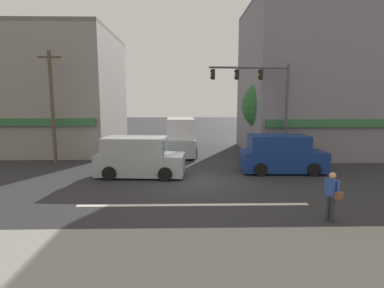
{
  "coord_description": "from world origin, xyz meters",
  "views": [
    {
      "loc": [
        -0.29,
        -14.65,
        4.0
      ],
      "look_at": [
        0.08,
        2.0,
        1.6
      ],
      "focal_mm": 28.0,
      "sensor_mm": 36.0,
      "label": 1
    }
  ],
  "objects_px": {
    "street_tree": "(268,106)",
    "traffic_light_mast": "(266,96)",
    "van_parked_curbside": "(281,155)",
    "pedestrian_foreground_with_bag": "(332,194)",
    "van_approaching_near": "(139,158)",
    "box_truck_crossing_leftbound": "(180,138)",
    "utility_pole_near_left": "(52,106)"
  },
  "relations": [
    {
      "from": "street_tree",
      "to": "traffic_light_mast",
      "type": "height_order",
      "value": "traffic_light_mast"
    },
    {
      "from": "van_parked_curbside",
      "to": "pedestrian_foreground_with_bag",
      "type": "height_order",
      "value": "van_parked_curbside"
    },
    {
      "from": "street_tree",
      "to": "traffic_light_mast",
      "type": "relative_size",
      "value": 0.89
    },
    {
      "from": "van_approaching_near",
      "to": "van_parked_curbside",
      "type": "height_order",
      "value": "same"
    },
    {
      "from": "box_truck_crossing_leftbound",
      "to": "street_tree",
      "type": "bearing_deg",
      "value": -6.42
    },
    {
      "from": "utility_pole_near_left",
      "to": "van_parked_curbside",
      "type": "distance_m",
      "value": 14.29
    },
    {
      "from": "van_parked_curbside",
      "to": "pedestrian_foreground_with_bag",
      "type": "relative_size",
      "value": 2.79
    },
    {
      "from": "traffic_light_mast",
      "to": "utility_pole_near_left",
      "type": "bearing_deg",
      "value": 175.6
    },
    {
      "from": "utility_pole_near_left",
      "to": "van_parked_curbside",
      "type": "height_order",
      "value": "utility_pole_near_left"
    },
    {
      "from": "street_tree",
      "to": "utility_pole_near_left",
      "type": "height_order",
      "value": "utility_pole_near_left"
    },
    {
      "from": "box_truck_crossing_leftbound",
      "to": "pedestrian_foreground_with_bag",
      "type": "xyz_separation_m",
      "value": [
        5.24,
        -12.75,
        -0.3
      ]
    },
    {
      "from": "street_tree",
      "to": "traffic_light_mast",
      "type": "bearing_deg",
      "value": -107.76
    },
    {
      "from": "traffic_light_mast",
      "to": "pedestrian_foreground_with_bag",
      "type": "height_order",
      "value": "traffic_light_mast"
    },
    {
      "from": "street_tree",
      "to": "box_truck_crossing_leftbound",
      "type": "xyz_separation_m",
      "value": [
        -6.33,
        0.71,
        -2.4
      ]
    },
    {
      "from": "utility_pole_near_left",
      "to": "van_approaching_near",
      "type": "xyz_separation_m",
      "value": [
        5.91,
        -3.47,
        -2.68
      ]
    },
    {
      "from": "utility_pole_near_left",
      "to": "pedestrian_foreground_with_bag",
      "type": "height_order",
      "value": "utility_pole_near_left"
    },
    {
      "from": "van_approaching_near",
      "to": "van_parked_curbside",
      "type": "distance_m",
      "value": 7.89
    },
    {
      "from": "utility_pole_near_left",
      "to": "traffic_light_mast",
      "type": "relative_size",
      "value": 1.14
    },
    {
      "from": "street_tree",
      "to": "van_approaching_near",
      "type": "xyz_separation_m",
      "value": [
        -8.43,
        -5.83,
        -2.64
      ]
    },
    {
      "from": "utility_pole_near_left",
      "to": "street_tree",
      "type": "bearing_deg",
      "value": 9.32
    },
    {
      "from": "van_approaching_near",
      "to": "pedestrian_foreground_with_bag",
      "type": "distance_m",
      "value": 9.61
    },
    {
      "from": "van_parked_curbside",
      "to": "pedestrian_foreground_with_bag",
      "type": "bearing_deg",
      "value": -94.23
    },
    {
      "from": "traffic_light_mast",
      "to": "van_parked_curbside",
      "type": "height_order",
      "value": "traffic_light_mast"
    },
    {
      "from": "traffic_light_mast",
      "to": "van_approaching_near",
      "type": "bearing_deg",
      "value": -161.55
    },
    {
      "from": "pedestrian_foreground_with_bag",
      "to": "utility_pole_near_left",
      "type": "bearing_deg",
      "value": 143.85
    },
    {
      "from": "pedestrian_foreground_with_bag",
      "to": "van_approaching_near",
      "type": "bearing_deg",
      "value": 139.79
    },
    {
      "from": "street_tree",
      "to": "van_parked_curbside",
      "type": "height_order",
      "value": "street_tree"
    },
    {
      "from": "van_parked_curbside",
      "to": "box_truck_crossing_leftbound",
      "type": "distance_m",
      "value": 8.17
    },
    {
      "from": "box_truck_crossing_leftbound",
      "to": "pedestrian_foreground_with_bag",
      "type": "bearing_deg",
      "value": -67.66
    },
    {
      "from": "street_tree",
      "to": "traffic_light_mast",
      "type": "distance_m",
      "value": 3.6
    },
    {
      "from": "utility_pole_near_left",
      "to": "pedestrian_foreground_with_bag",
      "type": "distance_m",
      "value": 16.63
    },
    {
      "from": "pedestrian_foreground_with_bag",
      "to": "box_truck_crossing_leftbound",
      "type": "bearing_deg",
      "value": 112.34
    }
  ]
}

